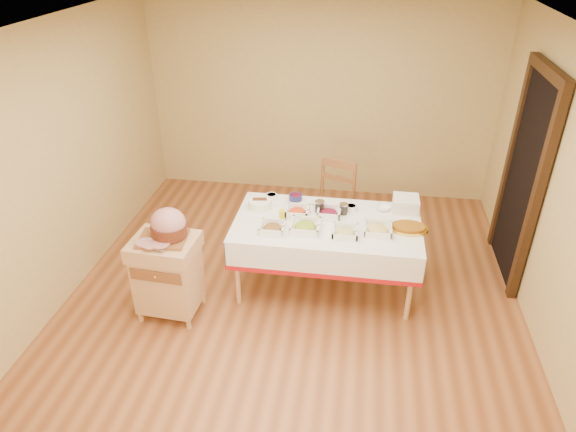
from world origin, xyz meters
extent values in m
plane|color=#9B582F|center=(0.00, 0.00, 0.00)|extent=(5.00, 5.00, 0.00)
plane|color=white|center=(0.00, 0.00, 2.60)|extent=(5.00, 5.00, 0.00)
plane|color=tan|center=(0.00, 2.50, 1.30)|extent=(4.50, 0.00, 4.50)
plane|color=tan|center=(0.00, -2.50, 1.30)|extent=(4.50, 0.00, 4.50)
plane|color=tan|center=(-2.25, 0.00, 1.30)|extent=(0.00, 5.00, 5.00)
plane|color=tan|center=(2.25, 0.00, 1.30)|extent=(0.00, 5.00, 5.00)
cube|color=black|center=(2.21, 0.90, 1.05)|extent=(0.06, 0.90, 2.10)
cube|color=#321D10|center=(2.19, 0.40, 1.05)|extent=(0.08, 0.10, 2.10)
cube|color=#321D10|center=(2.19, 1.40, 1.05)|extent=(0.08, 0.10, 2.10)
cube|color=#321D10|center=(2.19, 0.90, 2.15)|extent=(0.08, 1.10, 0.10)
cube|color=tan|center=(0.30, 0.30, 0.73)|extent=(1.80, 1.00, 0.04)
cylinder|color=tan|center=(-0.52, -0.12, 0.35)|extent=(0.05, 0.05, 0.71)
cylinder|color=tan|center=(-0.52, 0.72, 0.35)|extent=(0.05, 0.05, 0.71)
cylinder|color=tan|center=(1.12, -0.12, 0.35)|extent=(0.05, 0.05, 0.71)
cylinder|color=tan|center=(1.12, 0.72, 0.35)|extent=(0.05, 0.05, 0.71)
cube|color=white|center=(0.30, 0.30, 0.76)|extent=(1.82, 1.02, 0.01)
cube|color=tan|center=(-1.13, -0.35, 0.39)|extent=(0.57, 0.48, 0.58)
cube|color=tan|center=(-1.13, -0.35, 0.75)|extent=(0.61, 0.52, 0.15)
cube|color=brown|center=(-1.13, -0.58, 0.58)|extent=(0.48, 0.04, 0.12)
sphere|color=gold|center=(-1.13, -0.59, 0.58)|extent=(0.03, 0.03, 0.03)
cylinder|color=tan|center=(-1.37, -0.55, 0.05)|extent=(0.05, 0.05, 0.10)
cylinder|color=tan|center=(-1.37, -0.16, 0.05)|extent=(0.05, 0.05, 0.10)
cylinder|color=tan|center=(-0.88, -0.55, 0.05)|extent=(0.05, 0.05, 0.10)
cylinder|color=tan|center=(-0.88, -0.16, 0.05)|extent=(0.05, 0.05, 0.10)
cube|color=brown|center=(0.28, 1.05, 0.51)|extent=(0.58, 0.57, 0.03)
cylinder|color=brown|center=(0.02, 0.93, 0.24)|extent=(0.04, 0.04, 0.49)
cylinder|color=brown|center=(0.16, 1.30, 0.24)|extent=(0.04, 0.04, 0.49)
cylinder|color=brown|center=(0.39, 0.80, 0.24)|extent=(0.04, 0.04, 0.49)
cylinder|color=brown|center=(0.53, 1.16, 0.24)|extent=(0.04, 0.04, 0.49)
cylinder|color=brown|center=(0.16, 1.30, 0.75)|extent=(0.04, 0.04, 0.52)
cylinder|color=brown|center=(0.53, 1.16, 0.75)|extent=(0.04, 0.04, 0.52)
cube|color=brown|center=(0.34, 1.23, 0.97)|extent=(0.40, 0.18, 0.10)
cube|color=brown|center=(-1.13, -0.35, 0.84)|extent=(0.42, 0.34, 0.03)
ellipsoid|color=#C17D82|center=(-1.07, -0.31, 0.99)|extent=(0.32, 0.29, 0.27)
cylinder|color=#5B2714|center=(-1.07, -0.31, 0.91)|extent=(0.32, 0.32, 0.11)
cube|color=silver|center=(-1.18, -0.52, 0.86)|extent=(0.27, 0.12, 0.00)
cylinder|color=silver|center=(-1.21, -0.40, 0.86)|extent=(0.31, 0.09, 0.01)
cube|color=white|center=(-0.20, 0.06, 0.77)|extent=(0.23, 0.23, 0.01)
ellipsoid|color=#B11427|center=(-0.20, 0.06, 0.79)|extent=(0.18, 0.18, 0.06)
cylinder|color=silver|center=(-0.15, 0.03, 0.79)|extent=(0.14, 0.01, 0.10)
cube|color=white|center=(0.10, 0.12, 0.77)|extent=(0.28, 0.28, 0.02)
ellipsoid|color=yellow|center=(0.10, 0.12, 0.79)|extent=(0.21, 0.21, 0.07)
cylinder|color=silver|center=(0.17, 0.09, 0.80)|extent=(0.15, 0.01, 0.11)
cube|color=white|center=(0.49, 0.09, 0.77)|extent=(0.24, 0.24, 0.01)
ellipsoid|color=#CEC26E|center=(0.49, 0.09, 0.79)|extent=(0.18, 0.18, 0.06)
cylinder|color=silver|center=(0.54, 0.06, 0.79)|extent=(0.13, 0.01, 0.10)
cube|color=white|center=(0.79, 0.18, 0.77)|extent=(0.26, 0.26, 0.01)
ellipsoid|color=#D3BF64|center=(0.79, 0.18, 0.79)|extent=(0.20, 0.20, 0.07)
cylinder|color=silver|center=(0.84, 0.15, 0.79)|extent=(0.13, 0.01, 0.10)
cube|color=white|center=(-0.01, 0.40, 0.77)|extent=(0.23, 0.23, 0.02)
ellipsoid|color=red|center=(-0.01, 0.40, 0.79)|extent=(0.17, 0.17, 0.06)
cylinder|color=silver|center=(0.04, 0.38, 0.80)|extent=(0.15, 0.01, 0.11)
cube|color=white|center=(0.31, 0.43, 0.77)|extent=(0.23, 0.23, 0.02)
ellipsoid|color=maroon|center=(0.31, 0.43, 0.79)|extent=(0.17, 0.17, 0.06)
cylinder|color=silver|center=(0.36, 0.40, 0.80)|extent=(0.15, 0.01, 0.11)
cylinder|color=white|center=(-0.32, 0.69, 0.79)|extent=(0.12, 0.12, 0.05)
cylinder|color=black|center=(-0.32, 0.69, 0.80)|extent=(0.10, 0.10, 0.02)
cylinder|color=navy|center=(-0.07, 0.71, 0.79)|extent=(0.14, 0.14, 0.06)
cylinder|color=maroon|center=(-0.07, 0.71, 0.81)|extent=(0.11, 0.11, 0.02)
cylinder|color=white|center=(0.52, 0.57, 0.79)|extent=(0.11, 0.11, 0.06)
cylinder|color=red|center=(0.52, 0.57, 0.81)|extent=(0.09, 0.09, 0.02)
imported|color=white|center=(0.17, 0.65, 0.78)|extent=(0.17, 0.17, 0.03)
imported|color=white|center=(0.84, 0.63, 0.78)|extent=(0.15, 0.15, 0.04)
cylinder|color=silver|center=(0.20, 0.49, 0.82)|extent=(0.09, 0.09, 0.11)
cylinder|color=silver|center=(0.20, 0.49, 0.88)|extent=(0.10, 0.10, 0.01)
cylinder|color=black|center=(0.20, 0.49, 0.80)|extent=(0.08, 0.08, 0.08)
cylinder|color=silver|center=(0.45, 0.49, 0.81)|extent=(0.08, 0.08, 0.10)
cylinder|color=silver|center=(0.45, 0.49, 0.87)|extent=(0.09, 0.09, 0.01)
cylinder|color=black|center=(0.45, 0.49, 0.80)|extent=(0.07, 0.07, 0.07)
cylinder|color=yellow|center=(-0.14, 0.21, 0.83)|extent=(0.06, 0.06, 0.14)
cone|color=yellow|center=(-0.14, 0.21, 0.92)|extent=(0.04, 0.04, 0.03)
cylinder|color=white|center=(-0.41, 0.48, 0.80)|extent=(0.24, 0.24, 0.09)
cube|color=white|center=(1.06, 0.66, 0.77)|extent=(0.26, 0.26, 0.01)
cube|color=white|center=(1.06, 0.66, 0.78)|extent=(0.26, 0.26, 0.01)
cube|color=white|center=(1.06, 0.66, 0.80)|extent=(0.26, 0.26, 0.01)
cube|color=white|center=(1.06, 0.66, 0.81)|extent=(0.26, 0.26, 0.01)
cube|color=white|center=(1.06, 0.66, 0.83)|extent=(0.26, 0.26, 0.01)
cube|color=white|center=(1.06, 0.66, 0.85)|extent=(0.26, 0.26, 0.01)
cube|color=white|center=(1.06, 0.66, 0.86)|extent=(0.26, 0.26, 0.01)
cube|color=white|center=(1.06, 0.66, 0.88)|extent=(0.26, 0.26, 0.01)
cube|color=white|center=(1.06, 0.66, 0.89)|extent=(0.26, 0.26, 0.01)
ellipsoid|color=gold|center=(1.08, 0.27, 0.78)|extent=(0.37, 0.26, 0.03)
ellipsoid|color=#90560F|center=(1.08, 0.27, 0.79)|extent=(0.31, 0.22, 0.04)
camera|label=1|loc=(0.57, -4.03, 3.31)|focal=32.00mm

